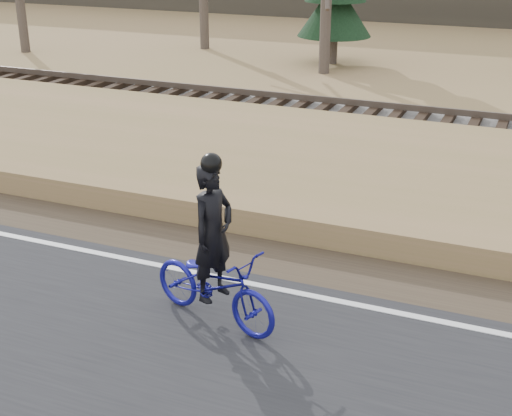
% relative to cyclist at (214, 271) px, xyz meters
% --- Properties ---
extents(ground, '(120.00, 120.00, 0.00)m').
position_rel_cyclist_xyz_m(ground, '(0.28, 0.87, -0.77)').
color(ground, '#8F6B48').
rests_on(ground, ground).
extents(road, '(120.00, 6.00, 0.06)m').
position_rel_cyclist_xyz_m(road, '(0.28, -1.63, -0.74)').
color(road, black).
rests_on(road, ground).
extents(edge_line, '(120.00, 0.12, 0.01)m').
position_rel_cyclist_xyz_m(edge_line, '(0.28, 1.07, -0.70)').
color(edge_line, silver).
rests_on(edge_line, road).
extents(shoulder, '(120.00, 1.60, 0.04)m').
position_rel_cyclist_xyz_m(shoulder, '(0.28, 2.07, -0.75)').
color(shoulder, '#473A2B').
rests_on(shoulder, ground).
extents(embankment, '(120.00, 5.00, 0.44)m').
position_rel_cyclist_xyz_m(embankment, '(0.28, 5.07, -0.55)').
color(embankment, '#8F6B48').
rests_on(embankment, ground).
extents(ballast, '(120.00, 3.00, 0.45)m').
position_rel_cyclist_xyz_m(ballast, '(0.28, 8.87, -0.54)').
color(ballast, slate).
rests_on(ballast, ground).
extents(railroad, '(120.00, 2.40, 0.29)m').
position_rel_cyclist_xyz_m(railroad, '(0.28, 8.87, -0.24)').
color(railroad, black).
rests_on(railroad, ballast).
extents(cyclist, '(2.04, 1.18, 2.25)m').
position_rel_cyclist_xyz_m(cyclist, '(0.00, 0.00, 0.00)').
color(cyclist, navy).
rests_on(cyclist, road).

